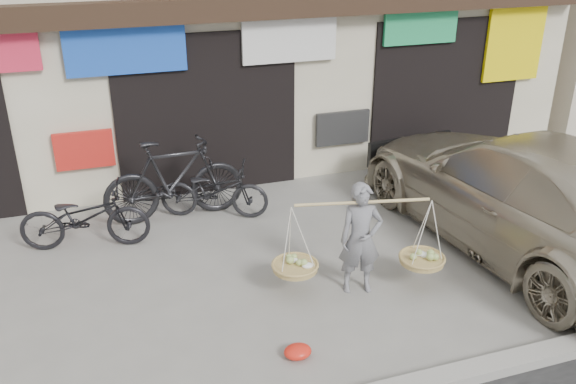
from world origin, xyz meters
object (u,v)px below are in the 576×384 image
object	(u,v)px
suv	(522,192)
street_vendor	(360,243)
bike_1	(174,180)
bike_2	(214,190)
bike_0	(84,217)

from	to	relation	value
suv	street_vendor	bearing A→B (deg)	2.13
bike_1	suv	xyz separation A→B (m)	(4.52, -2.38, 0.17)
street_vendor	bike_2	distance (m)	2.92
street_vendor	bike_1	xyz separation A→B (m)	(-1.88, 2.74, -0.01)
street_vendor	bike_0	xyz separation A→B (m)	(-3.23, 2.23, -0.19)
bike_0	bike_1	size ratio (longest dim) A/B	0.83
street_vendor	suv	distance (m)	2.68
street_vendor	bike_2	xyz separation A→B (m)	(-1.29, 2.61, -0.22)
bike_2	bike_1	bearing A→B (deg)	98.93
bike_0	street_vendor	bearing A→B (deg)	-113.96
street_vendor	bike_2	bearing A→B (deg)	128.56
street_vendor	bike_0	size ratio (longest dim) A/B	1.19
bike_1	suv	world-z (taller)	suv
street_vendor	bike_0	distance (m)	3.93
bike_2	street_vendor	bearing A→B (deg)	-131.71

